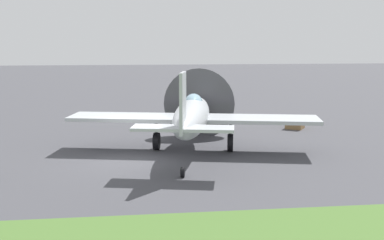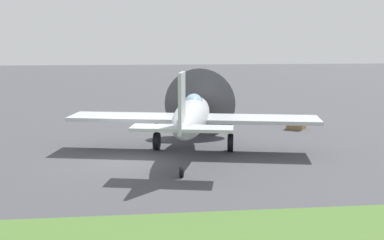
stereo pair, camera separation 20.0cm
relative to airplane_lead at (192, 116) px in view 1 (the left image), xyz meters
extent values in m
plane|color=#424247|center=(-2.66, -0.90, -1.65)|extent=(160.00, 160.00, 0.00)
ellipsoid|color=#B2B7BC|center=(-0.04, -0.17, 0.01)|extent=(3.02, 7.88, 1.41)
cube|color=#B2B7BC|center=(0.06, 0.27, -0.16)|extent=(11.11, 4.21, 0.16)
cube|color=#B2B7BC|center=(-0.78, -3.63, 1.03)|extent=(0.38, 1.25, 2.17)
cube|color=#B2B7BC|center=(-0.78, -3.63, 0.12)|extent=(3.78, 1.77, 0.11)
cone|color=#B7B24C|center=(0.84, 3.89, 0.01)|extent=(0.88, 0.93, 0.73)
cylinder|color=#4C4C51|center=(0.79, 3.67, 0.01)|extent=(3.58, 0.82, 3.65)
ellipsoid|color=#8CB2C6|center=(0.11, 0.49, 0.50)|extent=(1.12, 1.73, 0.80)
cylinder|color=black|center=(-1.53, 0.73, -1.26)|extent=(0.41, 0.81, 0.78)
cylinder|color=black|center=(-1.53, 0.73, -0.71)|extent=(0.14, 0.14, 1.09)
cylinder|color=black|center=(1.70, 0.03, -1.26)|extent=(0.41, 0.81, 0.78)
cylinder|color=black|center=(1.70, 0.03, -0.71)|extent=(0.14, 0.14, 1.09)
cylinder|color=black|center=(-0.81, -3.74, -1.46)|extent=(0.21, 0.39, 0.36)
cube|color=olive|center=(6.41, 5.03, -1.33)|extent=(1.25, 1.25, 0.64)
camera|label=1|loc=(-2.45, -20.04, 3.18)|focal=44.09mm
camera|label=2|loc=(-2.25, -20.06, 3.18)|focal=44.09mm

